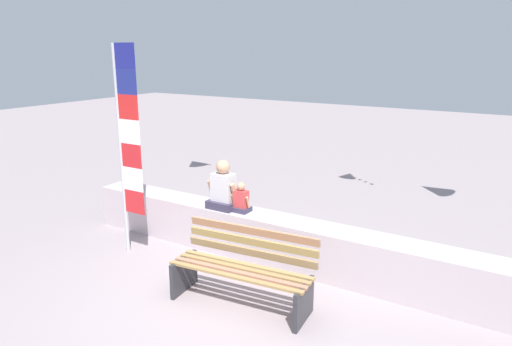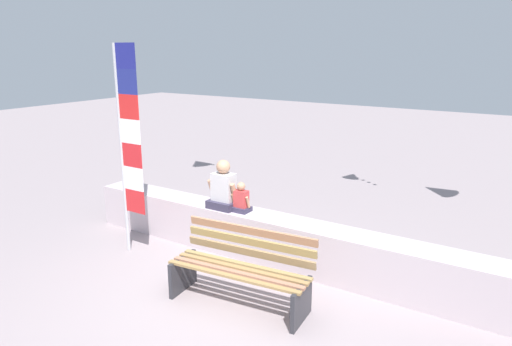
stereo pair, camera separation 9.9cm
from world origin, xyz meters
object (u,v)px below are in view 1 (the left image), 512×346
Objects in this scene: park_bench at (243,270)px; person_child at (241,200)px; flag_banner at (127,139)px; person_adult at (223,189)px.

park_bench is 1.42m from person_child.
flag_banner is (-1.39, -0.79, 0.88)m from person_child.
person_child is (-0.77, 1.12, 0.42)m from park_bench.
park_bench is 3.99× the size of person_child.
person_child is 0.15× the size of flag_banner.
person_adult is at bearing 133.84° from park_bench.
flag_banner is at bearing 171.35° from park_bench.
flag_banner reaches higher than person_adult.
person_child is at bearing 29.77° from flag_banner.
person_child reaches higher than park_bench.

